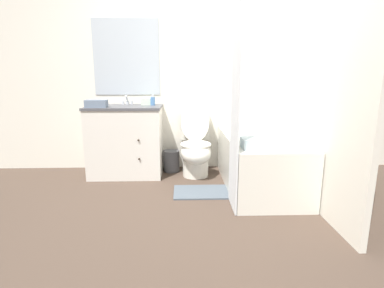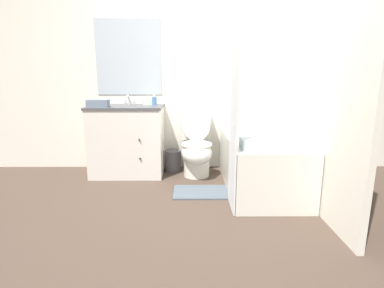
{
  "view_description": "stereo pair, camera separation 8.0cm",
  "coord_description": "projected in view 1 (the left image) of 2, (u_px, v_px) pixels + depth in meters",
  "views": [
    {
      "loc": [
        -0.04,
        -2.32,
        1.2
      ],
      "look_at": [
        0.06,
        0.73,
        0.52
      ],
      "focal_mm": 28.0,
      "sensor_mm": 36.0,
      "label": 1
    },
    {
      "loc": [
        0.04,
        -2.32,
        1.2
      ],
      "look_at": [
        0.06,
        0.73,
        0.52
      ],
      "focal_mm": 28.0,
      "sensor_mm": 36.0,
      "label": 2
    }
  ],
  "objects": [
    {
      "name": "tissue_box",
      "position": [
        147.0,
        101.0,
        3.75
      ],
      "size": [
        0.14,
        0.14,
        0.1
      ],
      "color": "silver",
      "rests_on": "vanity_cabinet"
    },
    {
      "name": "bathtub",
      "position": [
        259.0,
        161.0,
        3.33
      ],
      "size": [
        0.73,
        1.51,
        0.56
      ],
      "color": "silver",
      "rests_on": "ground_plane"
    },
    {
      "name": "wastebasket",
      "position": [
        171.0,
        161.0,
        3.88
      ],
      "size": [
        0.21,
        0.21,
        0.27
      ],
      "color": "#4C4C51",
      "rests_on": "ground_plane"
    },
    {
      "name": "wall_right",
      "position": [
        303.0,
        72.0,
        3.08
      ],
      "size": [
        0.05,
        2.61,
        2.5
      ],
      "color": "white",
      "rests_on": "ground_plane"
    },
    {
      "name": "vanity_cabinet",
      "position": [
        126.0,
        140.0,
        3.7
      ],
      "size": [
        0.89,
        0.6,
        0.86
      ],
      "color": "silver",
      "rests_on": "ground_plane"
    },
    {
      "name": "hand_towel_folded",
      "position": [
        96.0,
        104.0,
        3.42
      ],
      "size": [
        0.24,
        0.13,
        0.09
      ],
      "color": "slate",
      "rests_on": "vanity_cabinet"
    },
    {
      "name": "sink_faucet",
      "position": [
        127.0,
        102.0,
        3.8
      ],
      "size": [
        0.14,
        0.12,
        0.12
      ],
      "color": "silver",
      "rests_on": "vanity_cabinet"
    },
    {
      "name": "ground_plane",
      "position": [
        188.0,
        222.0,
        2.53
      ],
      "size": [
        14.0,
        14.0,
        0.0
      ],
      "primitive_type": "plane",
      "color": "#47382D"
    },
    {
      "name": "soap_dispenser",
      "position": [
        153.0,
        101.0,
        3.68
      ],
      "size": [
        0.06,
        0.06,
        0.13
      ],
      "color": "#4C7AB2",
      "rests_on": "vanity_cabinet"
    },
    {
      "name": "wall_back",
      "position": [
        185.0,
        73.0,
        3.85
      ],
      "size": [
        8.0,
        0.06,
        2.5
      ],
      "color": "white",
      "rests_on": "ground_plane"
    },
    {
      "name": "toilet",
      "position": [
        195.0,
        148.0,
        3.69
      ],
      "size": [
        0.37,
        0.68,
        0.87
      ],
      "color": "silver",
      "rests_on": "ground_plane"
    },
    {
      "name": "bath_mat",
      "position": [
        201.0,
        192.0,
        3.17
      ],
      "size": [
        0.57,
        0.39,
        0.02
      ],
      "color": "#4C5660",
      "rests_on": "ground_plane"
    },
    {
      "name": "bath_towel_folded",
      "position": [
        258.0,
        143.0,
        2.74
      ],
      "size": [
        0.29,
        0.22,
        0.09
      ],
      "color": "silver",
      "rests_on": "bathtub"
    },
    {
      "name": "shower_curtain",
      "position": [
        235.0,
        103.0,
        2.62
      ],
      "size": [
        0.02,
        0.39,
        1.95
      ],
      "color": "white",
      "rests_on": "ground_plane"
    }
  ]
}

